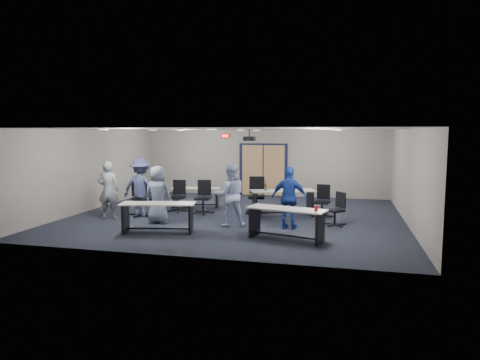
% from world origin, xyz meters
% --- Properties ---
extents(floor, '(10.00, 10.00, 0.00)m').
position_xyz_m(floor, '(0.00, 0.00, 0.00)').
color(floor, black).
rests_on(floor, ground).
extents(back_wall, '(10.00, 0.04, 2.70)m').
position_xyz_m(back_wall, '(0.00, 4.50, 1.35)').
color(back_wall, gray).
rests_on(back_wall, floor).
extents(front_wall, '(10.00, 0.04, 2.70)m').
position_xyz_m(front_wall, '(0.00, -4.50, 1.35)').
color(front_wall, gray).
rests_on(front_wall, floor).
extents(left_wall, '(0.04, 9.00, 2.70)m').
position_xyz_m(left_wall, '(-5.00, 0.00, 1.35)').
color(left_wall, gray).
rests_on(left_wall, floor).
extents(right_wall, '(0.04, 9.00, 2.70)m').
position_xyz_m(right_wall, '(5.00, 0.00, 1.35)').
color(right_wall, gray).
rests_on(right_wall, floor).
extents(ceiling, '(10.00, 9.00, 0.04)m').
position_xyz_m(ceiling, '(0.00, 0.00, 2.70)').
color(ceiling, silver).
rests_on(ceiling, back_wall).
extents(double_door, '(2.00, 0.07, 2.20)m').
position_xyz_m(double_door, '(0.00, 4.46, 1.05)').
color(double_door, '#101532').
rests_on(double_door, back_wall).
extents(exit_sign, '(0.32, 0.07, 0.18)m').
position_xyz_m(exit_sign, '(-1.60, 4.44, 2.45)').
color(exit_sign, black).
rests_on(exit_sign, back_wall).
extents(ceiling_projector, '(0.35, 0.32, 0.37)m').
position_xyz_m(ceiling_projector, '(0.30, 0.50, 2.40)').
color(ceiling_projector, black).
rests_on(ceiling_projector, ceiling).
extents(ceiling_can_lights, '(6.24, 5.74, 0.02)m').
position_xyz_m(ceiling_can_lights, '(0.00, 0.25, 2.67)').
color(ceiling_can_lights, silver).
rests_on(ceiling_can_lights, ceiling).
extents(table_front_left, '(2.01, 1.05, 0.78)m').
position_xyz_m(table_front_left, '(-1.44, -2.62, 0.53)').
color(table_front_left, '#A8A59F').
rests_on(table_front_left, floor).
extents(table_front_right, '(2.01, 1.08, 0.90)m').
position_xyz_m(table_front_right, '(1.91, -2.57, 0.53)').
color(table_front_right, '#A8A59F').
rests_on(table_front_right, floor).
extents(table_back_left, '(1.74, 0.86, 0.68)m').
position_xyz_m(table_back_left, '(-1.77, 1.23, 0.46)').
color(table_back_left, '#A8A59F').
rests_on(table_back_left, floor).
extents(table_back_right, '(2.09, 1.37, 1.10)m').
position_xyz_m(table_back_right, '(1.39, 0.39, 0.56)').
color(table_back_right, '#A8A59F').
rests_on(table_back_right, floor).
extents(chair_back_a, '(0.69, 0.69, 1.03)m').
position_xyz_m(chair_back_a, '(-2.08, 0.32, 0.51)').
color(chair_back_a, black).
rests_on(chair_back_a, floor).
extents(chair_back_b, '(0.73, 0.73, 1.06)m').
position_xyz_m(chair_back_b, '(-1.16, 0.21, 0.53)').
color(chair_back_b, black).
rests_on(chair_back_b, floor).
extents(chair_back_c, '(0.85, 0.85, 1.17)m').
position_xyz_m(chair_back_c, '(0.52, 0.59, 0.59)').
color(chair_back_c, black).
rests_on(chair_back_c, floor).
extents(chair_back_d, '(0.69, 0.69, 0.98)m').
position_xyz_m(chair_back_d, '(2.59, 0.55, 0.49)').
color(chair_back_d, black).
rests_on(chair_back_d, floor).
extents(chair_loose_left, '(1.02, 1.02, 1.15)m').
position_xyz_m(chair_loose_left, '(-2.88, -0.66, 0.57)').
color(chair_loose_left, black).
rests_on(chair_loose_left, floor).
extents(chair_loose_right, '(0.83, 0.83, 0.94)m').
position_xyz_m(chair_loose_right, '(3.01, -0.66, 0.47)').
color(chair_loose_right, black).
rests_on(chair_loose_right, floor).
extents(person_gray, '(0.71, 0.55, 1.75)m').
position_xyz_m(person_gray, '(-3.64, -1.31, 0.87)').
color(person_gray, gray).
rests_on(person_gray, floor).
extents(person_plaid, '(0.81, 0.53, 1.65)m').
position_xyz_m(person_plaid, '(-1.93, -1.51, 0.83)').
color(person_plaid, slate).
rests_on(person_plaid, floor).
extents(person_lightblue, '(1.03, 0.92, 1.75)m').
position_xyz_m(person_lightblue, '(0.19, -1.42, 0.87)').
color(person_lightblue, '#B0BEEA').
rests_on(person_lightblue, floor).
extents(person_navy, '(1.04, 0.55, 1.69)m').
position_xyz_m(person_navy, '(1.82, -1.37, 0.85)').
color(person_navy, navy).
rests_on(person_navy, floor).
extents(person_back, '(1.17, 0.67, 1.81)m').
position_xyz_m(person_back, '(-2.87, -0.72, 0.91)').
color(person_back, '#363E62').
rests_on(person_back, floor).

